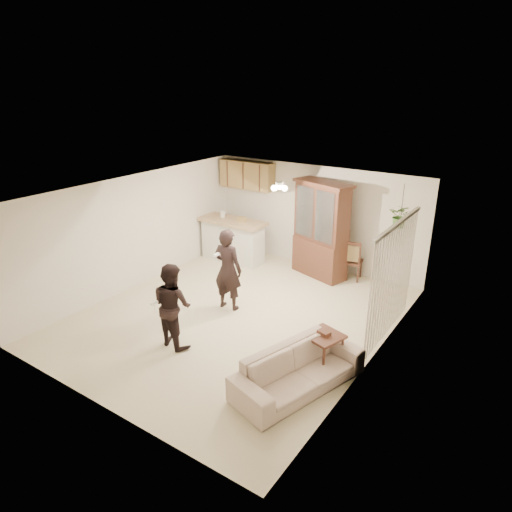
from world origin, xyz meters
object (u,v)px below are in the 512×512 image
Objects in this scene: sofa at (299,367)px; adult at (228,267)px; chair_hutch_left at (333,263)px; chair_hutch_right at (352,268)px; china_hutch at (321,230)px; child at (173,309)px; side_table at (323,350)px; chair_bar at (239,245)px.

sofa is 2.92m from adult.
chair_hutch_right is at bearing 47.34° from chair_hutch_left.
sofa is at bearing -39.19° from chair_hutch_left.
chair_hutch_left is at bearing 3.62° from chair_hutch_right.
adult is at bearing -79.71° from chair_hutch_left.
sofa is 1.57× the size of chair_hutch_left.
adult is 2.68m from china_hutch.
side_table is at bearing -152.32° from child.
adult is 2.67× the size of side_table.
adult is 1.51× the size of chair_hutch_left.
china_hutch reaches higher than chair_bar.
sofa is 5.71m from chair_bar.
chair_bar is (-4.11, 3.33, -0.04)m from side_table.
sofa is 4.35m from chair_hutch_right.
child is 4.27m from china_hutch.
child is 1.38× the size of chair_hutch_right.
chair_hutch_right is at bearing 29.15° from sofa.
chair_bar is at bearing -7.07° from chair_hutch_right.
adult is at bearing 50.10° from chair_hutch_right.
side_table is at bearing -34.93° from chair_hutch_left.
china_hutch reaches higher than chair_hutch_left.
chair_hutch_left is (2.67, 0.11, 0.07)m from chair_bar.
side_table is at bearing 11.43° from sofa.
sofa reaches higher than side_table.
child is 4.65m from chair_hutch_right.
chair_bar is at bearing -59.40° from child.
chair_hutch_right reaches higher than sofa.
adult is 2.70m from side_table.
chair_hutch_left is (1.04, 4.28, -0.34)m from child.
side_table is 3.73m from chair_hutch_left.
child is (-2.42, -0.14, 0.31)m from sofa.
adult is 3.07m from chair_bar.
adult is 1.87× the size of chair_bar.
china_hutch is 1.89× the size of chair_hutch_left.
china_hutch is 0.84m from chair_hutch_left.
side_table is (0.06, 0.69, -0.06)m from sofa.
sofa is 1.95× the size of chair_bar.
child is at bearing -71.26° from chair_hutch_left.
china_hutch is 1.14m from chair_hutch_right.
chair_bar is at bearing 61.84° from sofa.
china_hutch reaches higher than child.
side_table is (1.75, -3.35, -0.80)m from china_hutch.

